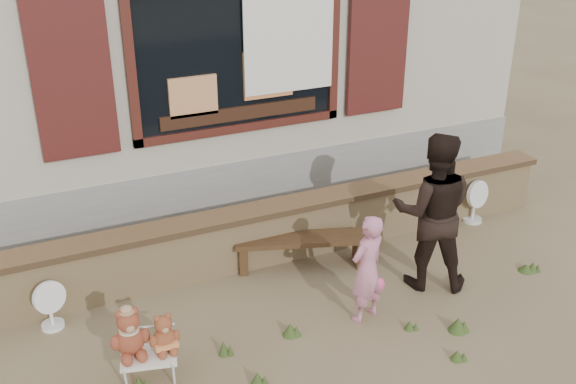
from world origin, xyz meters
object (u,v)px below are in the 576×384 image
child (367,269)px  teddy_bear_left (129,331)px  teddy_bear_right (164,332)px  folding_chair (149,354)px  bench (302,245)px  adult (433,212)px

child → teddy_bear_left: bearing=-19.6°
teddy_bear_right → child: child is taller
folding_chair → child: size_ratio=0.49×
bench → teddy_bear_right: bearing=-129.8°
bench → folding_chair: bearing=-132.4°
bench → adult: 1.47m
teddy_bear_left → child: size_ratio=0.41×
bench → folding_chair: bench is taller
bench → child: (0.16, -1.10, 0.28)m
teddy_bear_right → bench: bearing=45.8°
teddy_bear_right → adult: bearing=19.9°
teddy_bear_left → adult: size_ratio=0.27×
teddy_bear_left → teddy_bear_right: bearing=0.0°
teddy_bear_left → bench: bearing=40.9°
teddy_bear_left → teddy_bear_right: (0.27, -0.07, -0.05)m
child → bench: bearing=-100.6°
teddy_bear_right → child: size_ratio=0.33×
teddy_bear_left → teddy_bear_right: teddy_bear_left is taller
teddy_bear_left → adult: bearing=18.2°
folding_chair → adult: adult is taller
bench → adult: (1.07, -0.83, 0.57)m
teddy_bear_left → adult: (3.15, 0.24, 0.33)m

